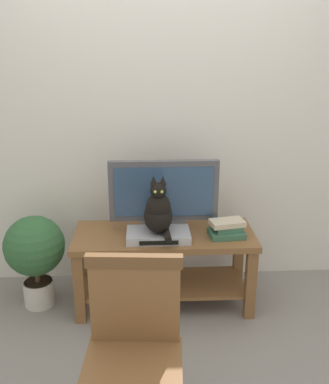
{
  "coord_description": "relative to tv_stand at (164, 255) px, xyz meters",
  "views": [
    {
      "loc": [
        -0.14,
        -2.2,
        1.86
      ],
      "look_at": [
        -0.01,
        0.6,
        0.88
      ],
      "focal_mm": 41.74,
      "sensor_mm": 36.0,
      "label": 1
    }
  ],
  "objects": [
    {
      "name": "book_stack",
      "position": [
        0.43,
        -0.06,
        0.22
      ],
      "size": [
        0.25,
        0.21,
        0.12
      ],
      "color": "#38664C",
      "rests_on": "tv_stand"
    },
    {
      "name": "wooden_chair",
      "position": [
        -0.19,
        -1.16,
        0.15
      ],
      "size": [
        0.47,
        0.48,
        0.93
      ],
      "color": "brown",
      "rests_on": "ground"
    },
    {
      "name": "ground_plane",
      "position": [
        0.01,
        -0.65,
        -0.39
      ],
      "size": [
        12.0,
        12.0,
        0.0
      ],
      "primitive_type": "plane",
      "color": "gray"
    },
    {
      "name": "back_wall",
      "position": [
        0.01,
        0.48,
        1.01
      ],
      "size": [
        7.0,
        0.12,
        2.8
      ],
      "primitive_type": "cube",
      "color": "silver",
      "rests_on": "ground"
    },
    {
      "name": "tv",
      "position": [
        0.0,
        0.07,
        0.43
      ],
      "size": [
        0.76,
        0.2,
        0.51
      ],
      "color": "#4C4C51",
      "rests_on": "tv_stand"
    },
    {
      "name": "cat",
      "position": [
        -0.04,
        -0.1,
        0.37
      ],
      "size": [
        0.19,
        0.32,
        0.41
      ],
      "color": "black",
      "rests_on": "media_box"
    },
    {
      "name": "potted_plant",
      "position": [
        -0.91,
        0.02,
        0.04
      ],
      "size": [
        0.43,
        0.43,
        0.68
      ],
      "color": "beige",
      "rests_on": "ground"
    },
    {
      "name": "tv_stand",
      "position": [
        0.0,
        0.0,
        0.0
      ],
      "size": [
        1.26,
        0.51,
        0.56
      ],
      "color": "brown",
      "rests_on": "ground"
    },
    {
      "name": "media_box",
      "position": [
        -0.04,
        -0.09,
        0.2
      ],
      "size": [
        0.43,
        0.25,
        0.06
      ],
      "color": "#ADADB2",
      "rests_on": "tv_stand"
    }
  ]
}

